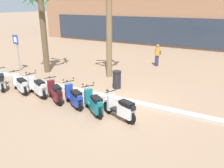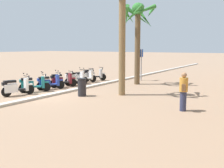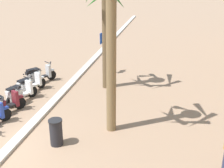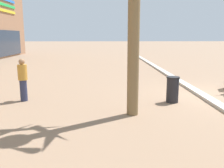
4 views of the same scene
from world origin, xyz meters
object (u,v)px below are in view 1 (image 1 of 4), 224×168
Objects in this scene: scooter_teal_far_back at (94,103)px; litter_bin at (117,80)px; scooter_silver_gap_after_mid at (1,81)px; scooter_white_mid_front at (121,109)px; scooter_blue_lead_nearest at (74,97)px; palm_tree_by_mall_entrance at (41,7)px; scooter_white_last_in_row at (38,87)px; crossing_sign at (17,49)px; pedestrian_by_palm_tree at (157,55)px; scooter_white_mid_rear at (20,84)px; scooter_maroon_mid_centre at (55,92)px.

litter_bin is (-0.60, 3.14, 0.03)m from scooter_teal_far_back.
scooter_white_mid_front reaches higher than scooter_silver_gap_after_mid.
palm_tree_by_mall_entrance reaches higher than scooter_blue_lead_nearest.
scooter_white_last_in_row is at bearing -51.74° from palm_tree_by_mall_entrance.
crossing_sign reaches higher than scooter_silver_gap_after_mid.
scooter_silver_gap_after_mid is 10.33m from pedestrian_by_palm_tree.
scooter_teal_far_back is (4.58, -0.14, 0.01)m from scooter_white_mid_rear.
palm_tree_by_mall_entrance reaches higher than scooter_teal_far_back.
crossing_sign is (-6.90, 2.83, 1.06)m from scooter_blue_lead_nearest.
crossing_sign is 2.53× the size of litter_bin.
scooter_teal_far_back is at bearing -88.43° from pedestrian_by_palm_tree.
scooter_white_last_in_row is 0.32× the size of palm_tree_by_mall_entrance.
pedestrian_by_palm_tree is 1.67× the size of litter_bin.
scooter_white_mid_front is (2.35, -0.05, 0.01)m from scooter_blue_lead_nearest.
scooter_maroon_mid_centre is 0.93× the size of scooter_white_mid_front.
litter_bin is at bearing 30.72° from scooter_silver_gap_after_mid.
scooter_teal_far_back is at bearing -20.31° from crossing_sign.
scooter_teal_far_back reaches higher than litter_bin.
litter_bin is (5.51, -0.47, -3.65)m from palm_tree_by_mall_entrance.
crossing_sign is at bearing -178.71° from litter_bin.
scooter_blue_lead_nearest reaches higher than scooter_silver_gap_after_mid.
litter_bin is (2.85, 2.91, 0.02)m from scooter_white_last_in_row.
palm_tree_by_mall_entrance is (-3.88, 3.46, 3.67)m from scooter_maroon_mid_centre.
palm_tree_by_mall_entrance is at bearing 128.26° from scooter_white_last_in_row.
scooter_silver_gap_after_mid is 5.87m from scooter_teal_far_back.
palm_tree_by_mall_entrance reaches higher than litter_bin.
scooter_white_mid_rear is at bearing 180.00° from scooter_maroon_mid_centre.
scooter_white_mid_rear is 0.31× the size of palm_tree_by_mall_entrance.
scooter_white_last_in_row and scooter_teal_far_back have the same top height.
scooter_white_mid_front is (3.45, -0.05, -0.00)m from scooter_maroon_mid_centre.
scooter_silver_gap_after_mid is 0.28× the size of palm_tree_by_mall_entrance.
scooter_teal_far_back is 8.63m from crossing_sign.
scooter_silver_gap_after_mid is at bearing -123.07° from pedestrian_by_palm_tree.
scooter_teal_far_back is 8.68m from pedestrian_by_palm_tree.
scooter_white_mid_front is at bearing -1.71° from scooter_white_last_in_row.
scooter_silver_gap_after_mid is at bearing -179.35° from scooter_white_mid_front.
pedestrian_by_palm_tree is at bearing 99.61° from scooter_white_mid_front.
scooter_white_mid_front reaches higher than litter_bin.
pedestrian_by_palm_tree reaches higher than scooter_blue_lead_nearest.
crossing_sign is at bearing 162.70° from scooter_white_mid_front.
scooter_white_last_in_row is 1.11× the size of scooter_blue_lead_nearest.
palm_tree_by_mall_entrance reaches higher than scooter_white_last_in_row.
scooter_silver_gap_after_mid is 0.98× the size of scooter_maroon_mid_centre.
pedestrian_by_palm_tree is (7.80, 5.69, -0.67)m from crossing_sign.
scooter_white_last_in_row is 1.10× the size of scooter_maroon_mid_centre.
scooter_white_mid_front is 1.08× the size of pedestrian_by_palm_tree.
scooter_silver_gap_after_mid is 0.99× the size of scooter_blue_lead_nearest.
scooter_silver_gap_after_mid is 2.43m from scooter_white_last_in_row.
palm_tree_by_mall_entrance is at bearing 138.23° from scooter_maroon_mid_centre.
scooter_white_mid_front is (5.80, -0.05, 0.02)m from scooter_white_mid_rear.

